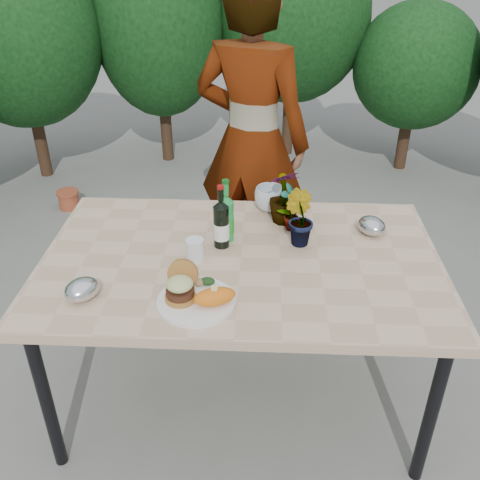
{
  "coord_description": "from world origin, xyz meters",
  "views": [
    {
      "loc": [
        0.08,
        -1.8,
        1.92
      ],
      "look_at": [
        0.0,
        -0.08,
        0.88
      ],
      "focal_mm": 40.0,
      "sensor_mm": 36.0,
      "label": 1
    }
  ],
  "objects_px": {
    "dinner_plate": "(196,301)",
    "person": "(252,142)",
    "patio_table": "(241,269)",
    "wine_bottle": "(221,224)"
  },
  "relations": [
    {
      "from": "person",
      "to": "patio_table",
      "type": "bearing_deg",
      "value": 108.45
    },
    {
      "from": "wine_bottle",
      "to": "person",
      "type": "xyz_separation_m",
      "value": [
        0.1,
        0.86,
        0.03
      ]
    },
    {
      "from": "patio_table",
      "to": "wine_bottle",
      "type": "height_order",
      "value": "wine_bottle"
    },
    {
      "from": "dinner_plate",
      "to": "person",
      "type": "relative_size",
      "value": 0.16
    },
    {
      "from": "patio_table",
      "to": "wine_bottle",
      "type": "distance_m",
      "value": 0.2
    },
    {
      "from": "dinner_plate",
      "to": "person",
      "type": "bearing_deg",
      "value": 82.7
    },
    {
      "from": "patio_table",
      "to": "person",
      "type": "bearing_deg",
      "value": 89.02
    },
    {
      "from": "dinner_plate",
      "to": "person",
      "type": "distance_m",
      "value": 1.27
    },
    {
      "from": "wine_bottle",
      "to": "person",
      "type": "distance_m",
      "value": 0.87
    },
    {
      "from": "wine_bottle",
      "to": "dinner_plate",
      "type": "bearing_deg",
      "value": -118.42
    }
  ]
}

